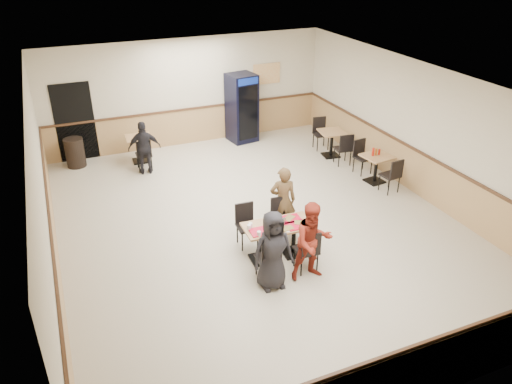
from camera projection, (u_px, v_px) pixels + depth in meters
name	position (u px, v px, depth m)	size (l,w,h in m)	color
ground	(258.00, 223.00, 10.58)	(10.00, 10.00, 0.00)	beige
room_shell	(282.00, 144.00, 13.00)	(10.00, 10.00, 10.00)	silver
main_table	(278.00, 236.00, 9.28)	(1.33, 0.72, 0.69)	black
main_chairs	(276.00, 237.00, 9.28)	(1.23, 1.58, 0.88)	black
diner_woman_left	(273.00, 251.00, 8.38)	(0.71, 0.46, 1.45)	black
diner_woman_right	(313.00, 242.00, 8.60)	(0.72, 0.56, 1.48)	maroon
diner_man_opposite	(283.00, 201.00, 9.94)	(0.53, 0.35, 1.45)	brown
lone_diner	(145.00, 148.00, 12.48)	(0.81, 0.34, 1.38)	black
tabletop_clutter	(280.00, 225.00, 9.13)	(1.14, 0.58, 0.12)	red
side_table_near	(376.00, 165.00, 12.13)	(0.72, 0.72, 0.70)	black
side_table_near_chair_south	(390.00, 174.00, 11.68)	(0.41, 0.41, 0.88)	black
side_table_near_chair_north	(363.00, 157.00, 12.59)	(0.41, 0.41, 0.88)	black
side_table_far	(332.00, 140.00, 13.55)	(0.76, 0.76, 0.72)	black
side_table_far_chair_south	(343.00, 148.00, 13.09)	(0.42, 0.42, 0.91)	black
side_table_far_chair_north	(321.00, 134.00, 14.03)	(0.42, 0.42, 0.91)	black
condiment_caddy	(375.00, 152.00, 12.01)	(0.23, 0.06, 0.20)	red
back_table	(139.00, 145.00, 13.23)	(0.69, 0.69, 0.70)	black
back_table_chair_lone	(144.00, 154.00, 12.78)	(0.41, 0.41, 0.88)	black
pepsi_cooler	(242.00, 108.00, 14.38)	(0.85, 0.85, 1.97)	black
trash_bin	(75.00, 153.00, 12.99)	(0.49, 0.49, 0.77)	black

